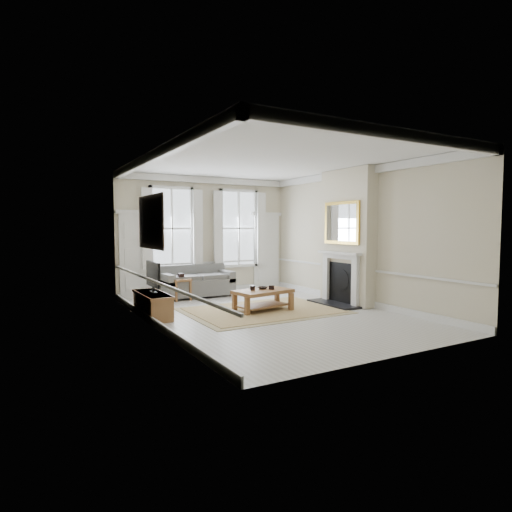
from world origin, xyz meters
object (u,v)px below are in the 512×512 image
coffee_table (263,293)px  tv_stand (153,305)px  side_table (181,283)px  sofa (196,283)px

coffee_table → tv_stand: (-2.41, 0.63, -0.15)m
side_table → tv_stand: bearing=-126.3°
sofa → coffee_table: (0.57, -2.70, 0.05)m
sofa → side_table: size_ratio=3.38×
side_table → coffee_table: bearing=-63.6°
side_table → tv_stand: 2.12m
coffee_table → tv_stand: 2.50m
sofa → side_table: sofa is taller
side_table → tv_stand: (-1.25, -1.70, -0.20)m
sofa → side_table: 0.70m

